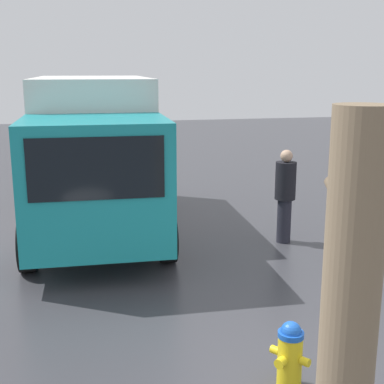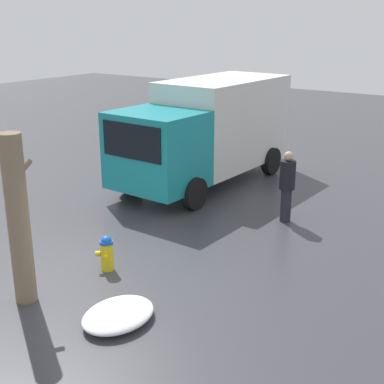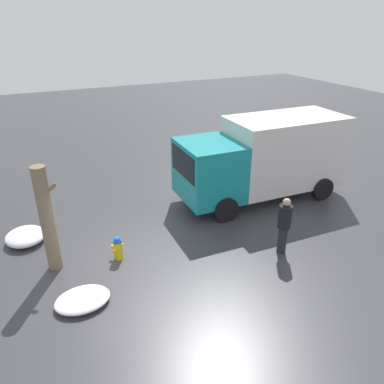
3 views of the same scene
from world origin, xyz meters
name	(u,v)px [view 3 (image 3 of 3)]	position (x,y,z in m)	size (l,w,h in m)	color
ground_plane	(119,258)	(0.00, 0.00, 0.00)	(60.00, 60.00, 0.00)	#38383D
fire_hydrant	(118,247)	(0.00, 0.00, 0.39)	(0.43, 0.40, 0.76)	yellow
tree_trunk	(47,220)	(-1.79, 0.38, 1.60)	(0.61, 0.40, 3.18)	#7F6B51
delivery_truck	(265,156)	(6.48, 1.73, 1.72)	(6.73, 2.85, 3.20)	teal
pedestrian	(284,224)	(4.69, -1.85, 1.01)	(0.40, 0.40, 1.86)	#23232D
snow_pile_by_hydrant	(25,236)	(-2.48, 2.22, 0.20)	(1.24, 1.33, 0.40)	white
snow_pile_curbside	(83,300)	(-1.37, -1.54, 0.13)	(1.40, 1.09, 0.26)	white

